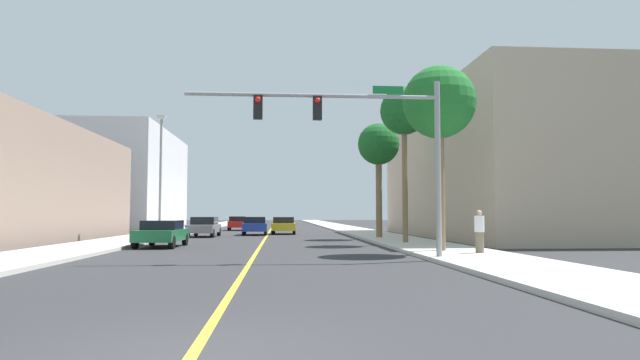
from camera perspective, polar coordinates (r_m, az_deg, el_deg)
ground at (r=48.27m, az=-5.51°, el=-5.62°), size 192.00×192.00×0.00m
sidewalk_left at (r=49.12m, az=-15.11°, el=-5.39°), size 3.81×168.00×0.15m
sidewalk_right at (r=48.78m, az=4.16°, el=-5.52°), size 3.81×168.00×0.15m
lane_marking_center at (r=48.27m, az=-5.51°, el=-5.62°), size 0.16×144.00×0.01m
building_left_far at (r=63.05m, az=-21.02°, el=-0.06°), size 11.84×20.80×10.72m
building_right_near at (r=41.80m, az=21.98°, el=1.06°), size 16.51×25.49×9.82m
traffic_signal_mast at (r=19.00m, az=4.60°, el=5.42°), size 9.07×0.36×6.29m
street_lamp at (r=35.89m, az=-16.77°, el=1.09°), size 0.56×0.28×7.93m
palm_near at (r=23.03m, az=12.68°, el=7.95°), size 3.05×3.05×7.73m
palm_mid at (r=29.34m, az=9.03°, el=7.13°), size 2.60×2.60×8.40m
palm_far at (r=35.41m, az=6.31°, el=3.64°), size 2.76×2.76×7.52m
car_green at (r=27.87m, az=-16.64°, el=-5.46°), size 2.06×4.08×1.33m
car_gray at (r=39.60m, az=-12.35°, el=-4.90°), size 2.06×4.15×1.44m
car_red at (r=54.62m, az=-8.87°, el=-4.59°), size 2.00×4.41×1.41m
car_yellow at (r=44.09m, az=-3.93°, el=-4.86°), size 1.99×4.02×1.40m
car_blue at (r=42.34m, az=-7.02°, el=-4.89°), size 1.99×4.15×1.43m
pedestrian at (r=21.65m, az=16.76°, el=-5.32°), size 0.38×0.38×1.66m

